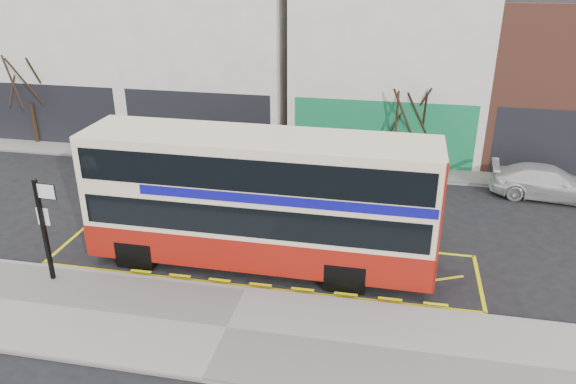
% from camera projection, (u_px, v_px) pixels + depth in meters
% --- Properties ---
extents(ground, '(120.00, 120.00, 0.00)m').
position_uv_depth(ground, '(249.00, 286.00, 17.30)').
color(ground, black).
rests_on(ground, ground).
extents(pavement, '(40.00, 4.00, 0.15)m').
position_uv_depth(pavement, '(227.00, 329.00, 15.20)').
color(pavement, gray).
rests_on(pavement, ground).
extents(kerb, '(40.00, 0.15, 0.15)m').
position_uv_depth(kerb, '(246.00, 290.00, 16.93)').
color(kerb, gray).
rests_on(kerb, ground).
extents(far_pavement, '(50.00, 3.00, 0.15)m').
position_uv_depth(far_pavement, '(308.00, 161.00, 27.15)').
color(far_pavement, gray).
rests_on(far_pavement, ground).
extents(road_markings, '(14.00, 3.40, 0.01)m').
position_uv_depth(road_markings, '(261.00, 259.00, 18.73)').
color(road_markings, yellow).
rests_on(road_markings, ground).
extents(terrace_far_left, '(8.00, 8.01, 10.80)m').
position_uv_depth(terrace_far_left, '(82.00, 40.00, 31.25)').
color(terrace_far_left, white).
rests_on(terrace_far_left, ground).
extents(terrace_left, '(8.00, 8.01, 11.80)m').
position_uv_depth(terrace_left, '(219.00, 35.00, 29.61)').
color(terrace_left, beige).
rests_on(terrace_left, ground).
extents(terrace_green_shop, '(9.00, 8.01, 11.30)m').
position_uv_depth(terrace_green_shop, '(391.00, 45.00, 28.09)').
color(terrace_green_shop, white).
rests_on(terrace_green_shop, ground).
extents(double_decker_bus, '(11.01, 2.61, 4.39)m').
position_uv_depth(double_decker_bus, '(261.00, 199.00, 17.62)').
color(double_decker_bus, beige).
rests_on(double_decker_bus, ground).
extents(bus_stop_post, '(0.82, 0.15, 3.31)m').
position_uv_depth(bus_stop_post, '(44.00, 222.00, 16.61)').
color(bus_stop_post, black).
rests_on(bus_stop_post, pavement).
extents(car_silver, '(4.12, 1.97, 1.36)m').
position_uv_depth(car_silver, '(132.00, 150.00, 26.76)').
color(car_silver, silver).
rests_on(car_silver, ground).
extents(car_grey, '(4.08, 1.79, 1.30)m').
position_uv_depth(car_grey, '(309.00, 163.00, 25.24)').
color(car_grey, '#45484D').
rests_on(car_grey, ground).
extents(car_white, '(4.73, 2.28, 1.33)m').
position_uv_depth(car_white, '(548.00, 182.00, 23.14)').
color(car_white, silver).
rests_on(car_white, ground).
extents(street_tree_left, '(2.77, 2.77, 5.98)m').
position_uv_depth(street_tree_left, '(24.00, 67.00, 28.08)').
color(street_tree_left, black).
rests_on(street_tree_left, ground).
extents(street_tree_right, '(2.34, 2.34, 5.04)m').
position_uv_depth(street_tree_right, '(412.00, 100.00, 24.58)').
color(street_tree_right, black).
rests_on(street_tree_right, ground).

